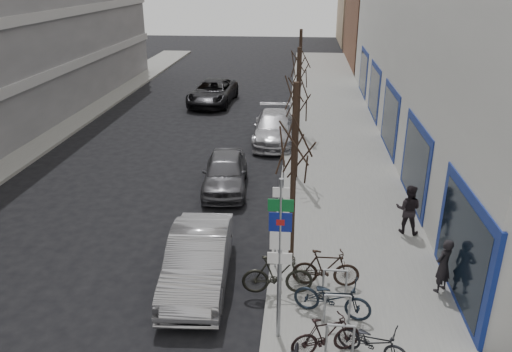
% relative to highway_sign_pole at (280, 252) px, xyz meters
% --- Properties ---
extents(ground, '(120.00, 120.00, 0.00)m').
position_rel_highway_sign_pole_xyz_m(ground, '(-2.40, 0.01, -2.46)').
color(ground, black).
rests_on(ground, ground).
extents(sidewalk_east, '(5.00, 70.00, 0.15)m').
position_rel_highway_sign_pole_xyz_m(sidewalk_east, '(2.10, 10.01, -2.38)').
color(sidewalk_east, slate).
rests_on(sidewalk_east, ground).
extents(brick_building_far, '(12.00, 14.00, 8.00)m').
position_rel_highway_sign_pole_xyz_m(brick_building_far, '(10.60, 40.01, 1.54)').
color(brick_building_far, brown).
rests_on(brick_building_far, ground).
extents(tan_building_far, '(13.00, 12.00, 9.00)m').
position_rel_highway_sign_pole_xyz_m(tan_building_far, '(11.10, 55.01, 2.04)').
color(tan_building_far, '#937A5B').
rests_on(tan_building_far, ground).
extents(highway_sign_pole, '(0.55, 0.10, 4.20)m').
position_rel_highway_sign_pole_xyz_m(highway_sign_pole, '(0.00, 0.00, 0.00)').
color(highway_sign_pole, gray).
rests_on(highway_sign_pole, ground).
extents(bike_rack, '(0.66, 2.26, 0.83)m').
position_rel_highway_sign_pole_xyz_m(bike_rack, '(1.40, 0.61, -1.80)').
color(bike_rack, gray).
rests_on(bike_rack, sidewalk_east).
extents(tree_near, '(1.80, 1.80, 5.50)m').
position_rel_highway_sign_pole_xyz_m(tree_near, '(0.20, 3.51, 1.65)').
color(tree_near, black).
rests_on(tree_near, ground).
extents(tree_mid, '(1.80, 1.80, 5.50)m').
position_rel_highway_sign_pole_xyz_m(tree_mid, '(0.20, 10.01, 1.65)').
color(tree_mid, black).
rests_on(tree_mid, ground).
extents(tree_far, '(1.80, 1.80, 5.50)m').
position_rel_highway_sign_pole_xyz_m(tree_far, '(0.20, 16.51, 1.65)').
color(tree_far, black).
rests_on(tree_far, ground).
extents(meter_front, '(0.10, 0.08, 1.27)m').
position_rel_highway_sign_pole_xyz_m(meter_front, '(-0.25, 3.01, -1.54)').
color(meter_front, gray).
rests_on(meter_front, sidewalk_east).
extents(meter_mid, '(0.10, 0.08, 1.27)m').
position_rel_highway_sign_pole_xyz_m(meter_mid, '(-0.25, 8.51, -1.54)').
color(meter_mid, gray).
rests_on(meter_mid, sidewalk_east).
extents(meter_back, '(0.10, 0.08, 1.27)m').
position_rel_highway_sign_pole_xyz_m(meter_back, '(-0.25, 14.01, -1.54)').
color(meter_back, gray).
rests_on(meter_back, sidewalk_east).
extents(bike_near_right, '(1.74, 1.03, 1.01)m').
position_rel_highway_sign_pole_xyz_m(bike_near_right, '(1.09, -0.49, -1.80)').
color(bike_near_right, black).
rests_on(bike_near_right, sidewalk_east).
extents(bike_mid_curb, '(2.06, 1.07, 1.20)m').
position_rel_highway_sign_pole_xyz_m(bike_mid_curb, '(1.30, 0.93, -1.71)').
color(bike_mid_curb, black).
rests_on(bike_mid_curb, sidewalk_east).
extents(bike_mid_inner, '(1.96, 0.74, 1.16)m').
position_rel_highway_sign_pole_xyz_m(bike_mid_inner, '(-0.12, 1.71, -1.73)').
color(bike_mid_inner, black).
rests_on(bike_mid_inner, sidewalk_east).
extents(bike_far_curb, '(1.69, 1.14, 1.00)m').
position_rel_highway_sign_pole_xyz_m(bike_far_curb, '(2.12, -0.50, -1.81)').
color(bike_far_curb, black).
rests_on(bike_far_curb, sidewalk_east).
extents(bike_far_inner, '(1.86, 0.57, 1.12)m').
position_rel_highway_sign_pole_xyz_m(bike_far_inner, '(1.18, 2.18, -1.75)').
color(bike_far_inner, black).
rests_on(bike_far_inner, sidewalk_east).
extents(parked_car_front, '(1.90, 4.71, 1.52)m').
position_rel_highway_sign_pole_xyz_m(parked_car_front, '(-2.35, 2.19, -1.70)').
color(parked_car_front, '#9A9A9F').
rests_on(parked_car_front, ground).
extents(parked_car_mid, '(2.08, 4.40, 1.45)m').
position_rel_highway_sign_pole_xyz_m(parked_car_mid, '(-2.60, 8.82, -1.73)').
color(parked_car_mid, '#4E4D52').
rests_on(parked_car_mid, ground).
extents(parked_car_back, '(2.23, 5.22, 1.50)m').
position_rel_highway_sign_pole_xyz_m(parked_car_back, '(-1.00, 15.06, -1.71)').
color(parked_car_back, '#B3B2B7').
rests_on(parked_car_back, ground).
extents(lane_car, '(2.90, 5.74, 1.56)m').
position_rel_highway_sign_pole_xyz_m(lane_car, '(-5.54, 22.65, -1.68)').
color(lane_car, black).
rests_on(lane_car, ground).
extents(pedestrian_near, '(0.67, 0.66, 1.55)m').
position_rel_highway_sign_pole_xyz_m(pedestrian_near, '(4.28, 2.25, -1.53)').
color(pedestrian_near, black).
rests_on(pedestrian_near, sidewalk_east).
extents(pedestrian_far, '(0.72, 0.59, 1.70)m').
position_rel_highway_sign_pole_xyz_m(pedestrian_far, '(3.95, 5.51, -1.46)').
color(pedestrian_far, black).
rests_on(pedestrian_far, sidewalk_east).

